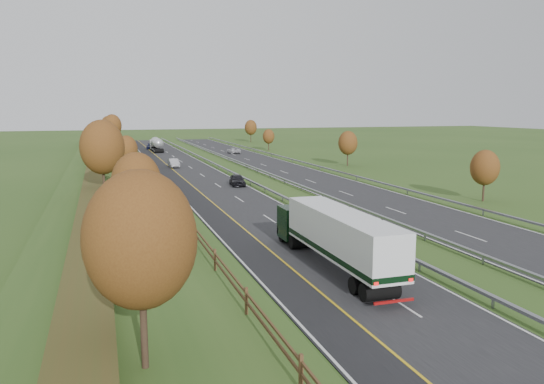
% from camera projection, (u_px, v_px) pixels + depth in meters
% --- Properties ---
extents(ground, '(400.00, 400.00, 0.00)m').
position_uv_depth(ground, '(249.00, 177.00, 83.89)').
color(ground, '#2F4D1B').
rests_on(ground, ground).
extents(near_carriageway, '(10.50, 200.00, 0.04)m').
position_uv_depth(near_carriageway, '(194.00, 175.00, 86.17)').
color(near_carriageway, black).
rests_on(near_carriageway, ground).
extents(far_carriageway, '(10.50, 200.00, 0.04)m').
position_uv_depth(far_carriageway, '(289.00, 171.00, 91.17)').
color(far_carriageway, black).
rests_on(far_carriageway, ground).
extents(hard_shoulder, '(3.00, 200.00, 0.04)m').
position_uv_depth(hard_shoulder, '(170.00, 176.00, 85.03)').
color(hard_shoulder, black).
rests_on(hard_shoulder, ground).
extents(lane_markings, '(26.75, 200.00, 0.01)m').
position_uv_depth(lane_markings, '(232.00, 173.00, 87.99)').
color(lane_markings, silver).
rests_on(lane_markings, near_carriageway).
extents(embankment_left, '(12.00, 200.00, 2.00)m').
position_uv_depth(embankment_left, '(110.00, 172.00, 82.08)').
color(embankment_left, '#2F4D1B').
rests_on(embankment_left, ground).
extents(hedge_left, '(2.20, 180.00, 1.10)m').
position_uv_depth(hedge_left, '(96.00, 162.00, 81.23)').
color(hedge_left, '#3A3D19').
rests_on(hedge_left, embankment_left).
extents(fence_left, '(0.12, 189.06, 1.20)m').
position_uv_depth(fence_left, '(139.00, 160.00, 82.79)').
color(fence_left, '#422B19').
rests_on(fence_left, embankment_left).
extents(median_barrier_near, '(0.32, 200.00, 0.71)m').
position_uv_depth(median_barrier_near, '(228.00, 170.00, 87.80)').
color(median_barrier_near, gray).
rests_on(median_barrier_near, ground).
extents(median_barrier_far, '(0.32, 200.00, 0.71)m').
position_uv_depth(median_barrier_far, '(257.00, 169.00, 89.35)').
color(median_barrier_far, gray).
rests_on(median_barrier_far, ground).
extents(outer_barrier_far, '(0.32, 200.00, 0.71)m').
position_uv_depth(outer_barrier_far, '(320.00, 167.00, 92.83)').
color(outer_barrier_far, gray).
rests_on(outer_barrier_far, ground).
extents(trees_left, '(6.64, 164.30, 7.66)m').
position_uv_depth(trees_left, '(111.00, 138.00, 78.18)').
color(trees_left, '#2D2116').
rests_on(trees_left, embankment_left).
extents(trees_far, '(8.45, 118.60, 7.12)m').
position_uv_depth(trees_far, '(301.00, 137.00, 122.00)').
color(trees_far, '#2D2116').
rests_on(trees_far, ground).
extents(box_lorry, '(2.58, 16.28, 4.06)m').
position_uv_depth(box_lorry, '(334.00, 235.00, 35.30)').
color(box_lorry, black).
rests_on(box_lorry, near_carriageway).
extents(road_tanker, '(2.40, 11.22, 3.46)m').
position_uv_depth(road_tanker, '(157.00, 144.00, 132.70)').
color(road_tanker, silver).
rests_on(road_tanker, near_carriageway).
extents(car_dark_near, '(2.37, 4.86, 1.60)m').
position_uv_depth(car_dark_near, '(237.00, 180.00, 73.99)').
color(car_dark_near, black).
rests_on(car_dark_near, near_carriageway).
extents(car_silver_mid, '(1.72, 4.75, 1.56)m').
position_uv_depth(car_silver_mid, '(174.00, 163.00, 97.03)').
color(car_silver_mid, '#A3A2A7').
rests_on(car_silver_mid, near_carriageway).
extents(car_small_far, '(2.65, 5.12, 1.42)m').
position_uv_depth(car_small_far, '(151.00, 146.00, 141.09)').
color(car_small_far, '#121538').
rests_on(car_small_far, near_carriageway).
extents(car_oncoming, '(2.75, 5.19, 1.39)m').
position_uv_depth(car_oncoming, '(233.00, 150.00, 127.00)').
color(car_oncoming, silver).
rests_on(car_oncoming, far_carriageway).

